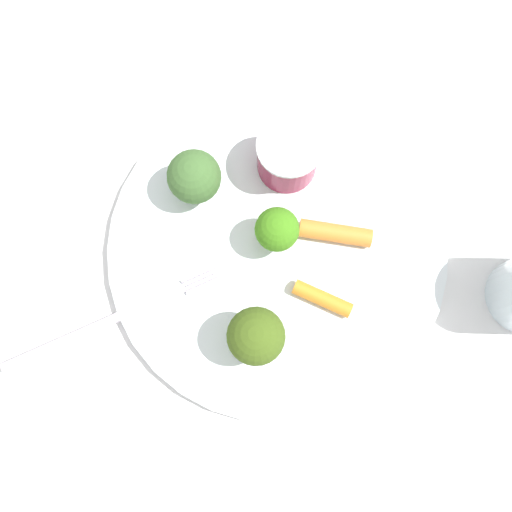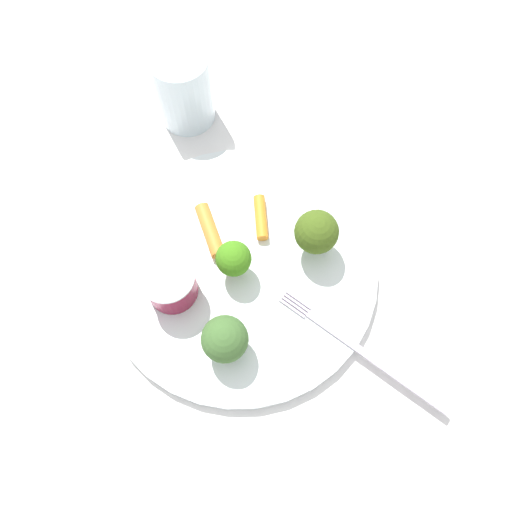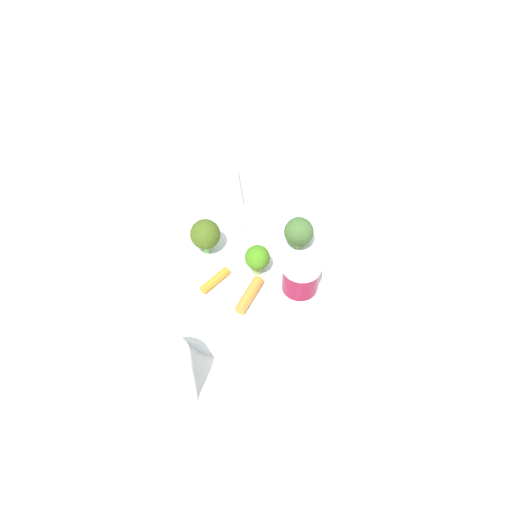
% 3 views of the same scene
% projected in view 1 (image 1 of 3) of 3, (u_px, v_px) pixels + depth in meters
% --- Properties ---
extents(ground_plane, '(2.40, 2.40, 0.00)m').
position_uv_depth(ground_plane, '(277.00, 250.00, 0.45)').
color(ground_plane, silver).
extents(plate, '(0.26, 0.26, 0.01)m').
position_uv_depth(plate, '(277.00, 249.00, 0.45)').
color(plate, white).
rests_on(plate, ground_plane).
extents(sauce_cup, '(0.05, 0.05, 0.04)m').
position_uv_depth(sauce_cup, '(288.00, 156.00, 0.43)').
color(sauce_cup, maroon).
rests_on(sauce_cup, plate).
extents(broccoli_floret_0, '(0.04, 0.04, 0.05)m').
position_uv_depth(broccoli_floret_0, '(256.00, 336.00, 0.39)').
color(broccoli_floret_0, '#7DC25B').
rests_on(broccoli_floret_0, plate).
extents(broccoli_floret_1, '(0.03, 0.03, 0.05)m').
position_uv_depth(broccoli_floret_1, '(281.00, 229.00, 0.41)').
color(broccoli_floret_1, '#94AE66').
rests_on(broccoli_floret_1, plate).
extents(broccoli_floret_2, '(0.04, 0.04, 0.05)m').
position_uv_depth(broccoli_floret_2, '(194.00, 177.00, 0.42)').
color(broccoli_floret_2, '#8DC15F').
rests_on(broccoli_floret_2, plate).
extents(carrot_stick_0, '(0.06, 0.03, 0.01)m').
position_uv_depth(carrot_stick_0, '(336.00, 237.00, 0.43)').
color(carrot_stick_0, orange).
rests_on(carrot_stick_0, plate).
extents(carrot_stick_1, '(0.04, 0.04, 0.01)m').
position_uv_depth(carrot_stick_1, '(322.00, 299.00, 0.43)').
color(carrot_stick_1, orange).
rests_on(carrot_stick_1, plate).
extents(fork, '(0.17, 0.05, 0.00)m').
position_uv_depth(fork, '(116.00, 318.00, 0.43)').
color(fork, '#C1B3C5').
rests_on(fork, plate).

